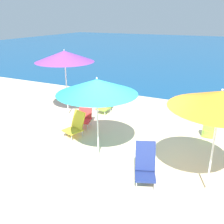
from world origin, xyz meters
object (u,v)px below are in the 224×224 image
object	(u,v)px
beach_umbrella_teal	(97,87)
backpack_lime	(208,131)
beach_chair_navy	(145,165)
beach_chair_red	(84,116)
beach_chair_lime	(105,104)
beach_chair_yellow	(76,125)
beach_umbrella_purple	(64,56)
beach_umbrella_orange	(221,100)

from	to	relation	value
beach_umbrella_teal	backpack_lime	distance (m)	3.73
beach_chair_navy	beach_chair_red	xyz separation A→B (m)	(-2.70, 1.95, -0.06)
beach_umbrella_teal	beach_chair_red	bearing A→B (deg)	131.84
beach_umbrella_teal	beach_chair_lime	size ratio (longest dim) A/B	2.92
backpack_lime	beach_chair_yellow	bearing A→B (deg)	-155.82
beach_chair_lime	beach_chair_yellow	world-z (taller)	beach_chair_yellow
beach_chair_navy	beach_umbrella_teal	bearing A→B (deg)	138.64
beach_umbrella_purple	beach_umbrella_teal	bearing A→B (deg)	-40.94
backpack_lime	beach_chair_navy	bearing A→B (deg)	-109.41
beach_umbrella_purple	beach_umbrella_orange	distance (m)	5.54
beach_umbrella_teal	beach_chair_lime	world-z (taller)	beach_umbrella_teal
beach_chair_yellow	backpack_lime	distance (m)	3.92
beach_chair_red	backpack_lime	bearing A→B (deg)	-1.39
beach_umbrella_teal	beach_umbrella_purple	world-z (taller)	beach_umbrella_purple
beach_umbrella_purple	beach_umbrella_orange	xyz separation A→B (m)	(5.04, -2.30, -0.13)
beach_umbrella_purple	beach_chair_red	bearing A→B (deg)	-29.87
beach_umbrella_orange	beach_chair_navy	size ratio (longest dim) A/B	2.47
beach_umbrella_purple	backpack_lime	world-z (taller)	beach_umbrella_purple
beach_umbrella_orange	beach_chair_yellow	bearing A→B (deg)	165.96
beach_chair_lime	beach_chair_yellow	bearing A→B (deg)	-83.46
beach_chair_yellow	beach_umbrella_teal	bearing A→B (deg)	-14.07
beach_chair_red	backpack_lime	distance (m)	3.81
backpack_lime	beach_umbrella_orange	bearing A→B (deg)	-84.56
beach_umbrella_teal	beach_chair_navy	world-z (taller)	beach_umbrella_teal
beach_umbrella_teal	backpack_lime	size ratio (longest dim) A/B	4.87
beach_umbrella_teal	beach_chair_lime	bearing A→B (deg)	113.94
beach_umbrella_purple	beach_umbrella_orange	size ratio (longest dim) A/B	1.07
beach_chair_navy	beach_umbrella_purple	bearing A→B (deg)	124.62
beach_chair_red	beach_umbrella_teal	bearing A→B (deg)	-63.03
beach_umbrella_purple	beach_chair_navy	world-z (taller)	beach_umbrella_purple
beach_chair_lime	beach_umbrella_orange	bearing A→B (deg)	-33.93
beach_umbrella_teal	beach_umbrella_purple	distance (m)	3.15
beach_chair_navy	backpack_lime	bearing A→B (deg)	49.42
beach_chair_red	backpack_lime	xyz separation A→B (m)	(3.71, 0.89, -0.15)
beach_chair_lime	beach_chair_navy	distance (m)	4.26
beach_chair_lime	beach_chair_navy	bearing A→B (deg)	-47.33
beach_umbrella_purple	beach_chair_lime	xyz separation A→B (m)	(1.13, 0.74, -1.77)
beach_umbrella_teal	beach_chair_red	distance (m)	2.42
beach_umbrella_purple	beach_chair_lime	distance (m)	2.22
beach_umbrella_orange	beach_chair_lime	xyz separation A→B (m)	(-3.91, 3.04, -1.63)
beach_umbrella_purple	beach_chair_navy	xyz separation A→B (m)	(3.79, -2.58, -1.68)
beach_umbrella_teal	backpack_lime	bearing A→B (deg)	43.72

